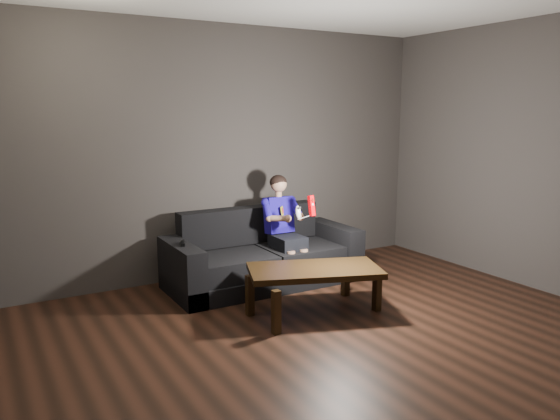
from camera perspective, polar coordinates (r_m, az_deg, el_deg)
floor at (r=4.22m, az=9.12°, el=-15.02°), size 5.00×5.00×0.00m
back_wall at (r=5.97m, az=-5.85°, el=6.03°), size 5.00×0.04×2.70m
sofa at (r=5.74m, az=-1.85°, el=-5.24°), size 1.99×0.86×0.77m
child at (r=5.71m, az=0.37°, el=-1.07°), size 0.43×0.53×1.05m
wii_remote_red at (r=5.37m, az=3.31°, el=0.45°), size 0.06×0.08×0.21m
nunchuk_white at (r=5.31m, az=1.90°, el=-0.23°), size 0.07×0.09×0.14m
wii_remote_black at (r=5.25m, az=-10.17°, el=-3.45°), size 0.08×0.16×0.03m
coffee_table at (r=4.90m, az=3.61°, el=-6.67°), size 1.29×0.95×0.42m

